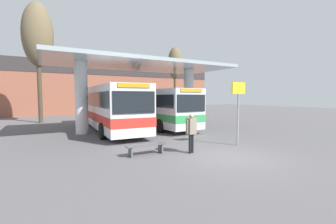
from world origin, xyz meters
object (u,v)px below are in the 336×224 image
poplar_tree_behind_left (38,36)px  waiting_bench_near_pillar (146,147)px  pedestrian_waiting (191,129)px  transit_bus_center_bay (153,106)px  info_sign_platform (238,101)px  parked_car_street (140,108)px  transit_bus_left_bay (109,106)px  poplar_tree_behind_right (175,64)px

poplar_tree_behind_left → waiting_bench_near_pillar: bearing=-76.2°
pedestrian_waiting → poplar_tree_behind_left: bearing=93.9°
transit_bus_center_bay → poplar_tree_behind_left: poplar_tree_behind_left is taller
transit_bus_center_bay → pedestrian_waiting: (-2.47, -9.10, -0.64)m
info_sign_platform → parked_car_street: (3.21, 21.28, -1.30)m
transit_bus_left_bay → poplar_tree_behind_right: poplar_tree_behind_right is taller
transit_bus_left_bay → pedestrian_waiting: (1.31, -8.93, -0.74)m
waiting_bench_near_pillar → info_sign_platform: size_ratio=0.55×
transit_bus_center_bay → parked_car_street: 12.93m
poplar_tree_behind_left → info_sign_platform: bearing=-62.0°
pedestrian_waiting → poplar_tree_behind_left: 19.53m
poplar_tree_behind_left → poplar_tree_behind_right: poplar_tree_behind_left is taller
transit_bus_center_bay → info_sign_platform: info_sign_platform is taller
transit_bus_left_bay → poplar_tree_behind_right: bearing=-137.4°
poplar_tree_behind_left → poplar_tree_behind_right: 16.84m
transit_bus_left_bay → waiting_bench_near_pillar: size_ratio=6.64×
transit_bus_center_bay → info_sign_platform: 8.98m
transit_bus_left_bay → transit_bus_center_bay: 3.79m
poplar_tree_behind_right → transit_bus_left_bay: bearing=-139.5°
waiting_bench_near_pillar → poplar_tree_behind_left: 18.71m
pedestrian_waiting → transit_bus_left_bay: bearing=83.1°
transit_bus_center_bay → info_sign_platform: (0.59, -8.94, 0.59)m
info_sign_platform → waiting_bench_near_pillar: bearing=173.6°
pedestrian_waiting → parked_car_street: size_ratio=0.37×
transit_bus_center_bay → transit_bus_left_bay: bearing=0.2°
transit_bus_center_bay → poplar_tree_behind_left: 13.39m
info_sign_platform → pedestrian_waiting: (-3.06, -0.15, -1.24)m
transit_bus_left_bay → poplar_tree_behind_left: 11.47m
transit_bus_left_bay → parked_car_street: bearing=-119.1°
transit_bus_left_bay → poplar_tree_behind_left: poplar_tree_behind_left is taller
waiting_bench_near_pillar → pedestrian_waiting: size_ratio=1.00×
waiting_bench_near_pillar → transit_bus_center_bay: bearing=62.5°
waiting_bench_near_pillar → parked_car_street: parked_car_street is taller
transit_bus_center_bay → pedestrian_waiting: 9.45m
info_sign_platform → poplar_tree_behind_right: bearing=68.1°
info_sign_platform → parked_car_street: size_ratio=0.69×
transit_bus_center_bay → waiting_bench_near_pillar: 9.56m
transit_bus_left_bay → transit_bus_center_bay: bearing=-175.3°
info_sign_platform → poplar_tree_behind_left: size_ratio=0.28×
transit_bus_center_bay → parked_car_street: transit_bus_center_bay is taller
pedestrian_waiting → poplar_tree_behind_right: 22.81m
transit_bus_center_bay → waiting_bench_near_pillar: (-4.38, -8.39, -1.39)m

